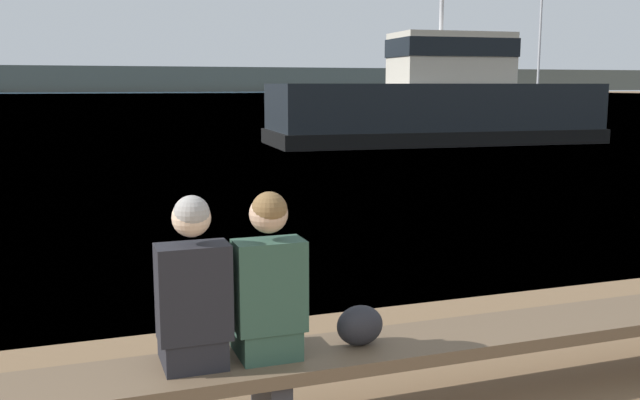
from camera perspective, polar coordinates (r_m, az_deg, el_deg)
water_surface at (r=125.48m, az=-19.53°, el=7.84°), size 240.00×240.00×0.00m
far_shoreline at (r=194.94m, az=-19.70°, el=9.10°), size 600.00×12.00×6.50m
bench_main at (r=4.08m, az=-3.97°, el=-13.36°), size 8.48×0.53×0.43m
person_left at (r=3.83m, az=-10.14°, el=-7.37°), size 0.38×0.39×0.94m
person_right at (r=3.92m, az=-4.16°, el=-6.82°), size 0.38×0.39×0.94m
shopping_bag at (r=4.19m, az=3.21°, el=-9.98°), size 0.28×0.18×0.24m
tugboat_red at (r=24.07m, az=9.34°, el=7.29°), size 11.19×4.35×6.28m
moored_sailboat at (r=39.10m, az=17.20°, el=6.68°), size 6.61×3.68×8.49m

